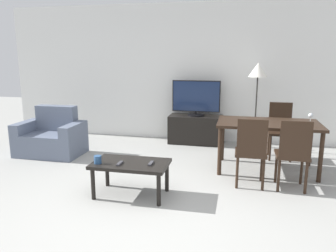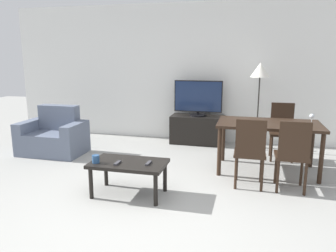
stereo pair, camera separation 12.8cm
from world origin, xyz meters
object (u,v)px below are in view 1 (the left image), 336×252
(wine_glass_left, at_px, (311,116))
(dining_chair_near_right, at_px, (293,152))
(coffee_table, at_px, (131,167))
(dining_table, at_px, (268,128))
(remote_primary, at_px, (151,163))
(tv, at_px, (196,98))
(armchair, at_px, (52,138))
(tv_stand, at_px, (196,129))
(cup_white_near, at_px, (98,160))
(floor_lamp, at_px, (258,75))
(dining_chair_near, at_px, (251,149))
(dining_chair_far, at_px, (280,127))
(remote_secondary, at_px, (120,163))

(wine_glass_left, bearing_deg, dining_chair_near_right, -112.61)
(coffee_table, distance_m, dining_table, 2.15)
(wine_glass_left, bearing_deg, remote_primary, -145.69)
(tv, distance_m, remote_primary, 2.69)
(armchair, relative_size, dining_chair_near_right, 1.17)
(tv_stand, height_order, cup_white_near, tv_stand)
(armchair, xyz_separation_m, wine_glass_left, (4.18, -0.01, 0.55))
(tv, bearing_deg, floor_lamp, -9.51)
(floor_lamp, bearing_deg, dining_chair_near, -93.77)
(remote_primary, xyz_separation_m, cup_white_near, (-0.63, -0.11, 0.04))
(armchair, relative_size, remote_primary, 7.22)
(coffee_table, height_order, cup_white_near, cup_white_near)
(tv_stand, xyz_separation_m, floor_lamp, (1.11, -0.19, 1.09))
(coffee_table, relative_size, dining_chair_far, 0.99)
(armchair, relative_size, cup_white_near, 11.38)
(dining_chair_near_right, distance_m, cup_white_near, 2.42)
(tv_stand, bearing_deg, dining_chair_near_right, -53.83)
(floor_lamp, height_order, remote_secondary, floor_lamp)
(remote_secondary, height_order, wine_glass_left, wine_glass_left)
(coffee_table, distance_m, cup_white_near, 0.40)
(remote_secondary, xyz_separation_m, cup_white_near, (-0.27, -0.03, 0.04))
(wine_glass_left, bearing_deg, armchair, 179.87)
(tv, bearing_deg, dining_chair_near, -64.25)
(coffee_table, bearing_deg, dining_chair_far, 46.09)
(dining_chair_far, bearing_deg, cup_white_near, -137.19)
(tv_stand, height_order, floor_lamp, floor_lamp)
(tv, relative_size, cup_white_near, 9.68)
(tv, distance_m, wine_glass_left, 2.23)
(tv_stand, distance_m, dining_chair_near_right, 2.56)
(cup_white_near, bearing_deg, dining_chair_near, 21.35)
(armchair, distance_m, remote_secondary, 2.33)
(armchair, xyz_separation_m, dining_chair_far, (3.86, 0.65, 0.23))
(armchair, xyz_separation_m, cup_white_near, (1.54, -1.49, 0.18))
(floor_lamp, xyz_separation_m, remote_secondary, (-1.66, -2.54, -0.93))
(coffee_table, height_order, floor_lamp, floor_lamp)
(tv, bearing_deg, coffee_table, -99.49)
(dining_chair_near_right, xyz_separation_m, remote_primary, (-1.68, -0.59, -0.08))
(dining_chair_far, bearing_deg, armchair, -170.40)
(tv, bearing_deg, cup_white_near, -106.38)
(tv, xyz_separation_m, floor_lamp, (1.11, -0.19, 0.47))
(coffee_table, xyz_separation_m, cup_white_near, (-0.37, -0.12, 0.10))
(tv, relative_size, floor_lamp, 0.59)
(remote_secondary, xyz_separation_m, wine_glass_left, (2.37, 1.45, 0.41))
(dining_chair_near, xyz_separation_m, dining_chair_far, (0.51, 1.44, 0.00))
(tv, height_order, dining_chair_far, tv)
(coffee_table, distance_m, dining_chair_near_right, 2.03)
(tv, height_order, cup_white_near, tv)
(dining_table, xyz_separation_m, dining_chair_near_right, (0.26, -0.72, -0.14))
(floor_lamp, height_order, cup_white_near, floor_lamp)
(coffee_table, xyz_separation_m, dining_chair_near_right, (1.94, 0.58, 0.15))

